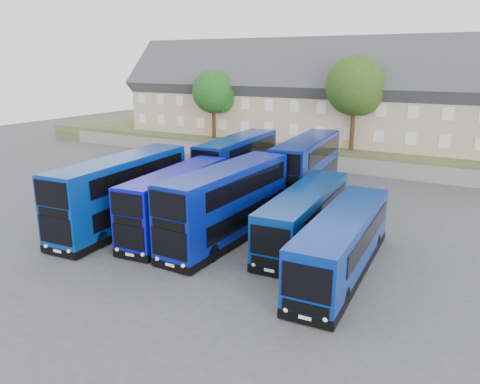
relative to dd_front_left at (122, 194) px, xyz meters
name	(u,v)px	position (x,y,z in m)	size (l,w,h in m)	color
ground	(184,251)	(5.93, -1.39, -2.24)	(120.00, 120.00, 0.00)	#444448
retaining_wall	(326,163)	(5.93, 22.61, -1.49)	(70.00, 0.40, 1.50)	slate
earth_bank	(355,145)	(5.93, 32.61, -1.24)	(80.00, 20.00, 2.00)	#454A2A
terrace_row	(376,101)	(8.93, 28.61, 4.35)	(60.00, 10.40, 11.20)	tan
dd_front_left	(122,194)	(0.00, 0.00, 0.00)	(3.50, 11.64, 4.56)	navy
dd_front_mid	(177,203)	(3.78, 0.92, -0.28)	(3.30, 10.25, 4.00)	#090BA7
dd_front_right	(227,205)	(7.12, 1.51, -0.06)	(2.78, 11.25, 4.45)	#071889
dd_rear_left	(238,164)	(1.87, 11.88, -0.06)	(3.39, 11.32, 4.44)	navy
dd_rear_right	(307,168)	(7.55, 13.20, 0.02)	(3.84, 11.77, 4.60)	navy
coach_east_a	(305,216)	(11.33, 3.61, -0.70)	(3.27, 11.63, 3.14)	navy
coach_east_b	(342,244)	(14.71, 0.33, -0.69)	(3.09, 11.70, 3.16)	navy
tree_west	(215,94)	(-7.92, 23.71, 4.81)	(4.80, 4.80, 7.65)	#382314
tree_mid	(357,88)	(8.08, 24.21, 5.82)	(5.76, 5.76, 9.18)	#382314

